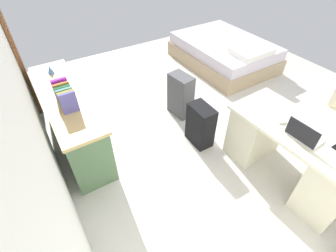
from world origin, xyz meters
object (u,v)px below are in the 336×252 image
(laptop, at_px, (304,135))
(suitcase_spare_grey, at_px, (181,95))
(credenza, at_px, (71,120))
(suitcase_black, at_px, (200,125))
(figurine_small, at_px, (50,70))
(bed, at_px, (224,52))
(computer_mouse, at_px, (283,121))
(desk, at_px, (291,153))

(laptop, bearing_deg, suitcase_spare_grey, 8.42)
(credenza, xyz_separation_m, laptop, (-1.92, -1.78, 0.39))
(credenza, bearing_deg, suitcase_spare_grey, -98.10)
(suitcase_black, xyz_separation_m, figurine_small, (1.45, 1.40, 0.53))
(bed, distance_m, suitcase_black, 2.32)
(credenza, distance_m, computer_mouse, 2.49)
(laptop, distance_m, computer_mouse, 0.27)
(suitcase_spare_grey, height_order, computer_mouse, computer_mouse)
(laptop, xyz_separation_m, computer_mouse, (0.26, -0.03, -0.03))
(desk, bearing_deg, bed, -26.87)
(suitcase_spare_grey, bearing_deg, bed, -69.64)
(credenza, relative_size, figurine_small, 16.36)
(desk, xyz_separation_m, laptop, (-0.08, 0.10, 0.40))
(credenza, bearing_deg, computer_mouse, -132.50)
(suitcase_black, relative_size, figurine_small, 5.24)
(credenza, xyz_separation_m, computer_mouse, (-1.66, -1.81, 0.36))
(figurine_small, bearing_deg, bed, -88.71)
(bed, distance_m, laptop, 2.96)
(computer_mouse, bearing_deg, suitcase_black, 25.46)
(credenza, bearing_deg, laptop, -137.19)
(credenza, bearing_deg, bed, -78.38)
(desk, height_order, bed, desk)
(bed, relative_size, suitcase_spare_grey, 2.93)
(figurine_small, bearing_deg, credenza, -179.85)
(credenza, distance_m, bed, 3.22)
(suitcase_black, xyz_separation_m, computer_mouse, (-0.79, -0.41, 0.46))
(desk, relative_size, suitcase_spare_grey, 2.25)
(suitcase_spare_grey, distance_m, figurine_small, 1.80)
(bed, distance_m, suitcase_spare_grey, 1.84)
(laptop, height_order, figurine_small, laptop)
(laptop, bearing_deg, credenza, 42.81)
(desk, xyz_separation_m, bed, (2.50, -1.26, -0.14))
(figurine_small, bearing_deg, computer_mouse, -140.97)
(desk, xyz_separation_m, figurine_small, (2.42, 1.89, 0.44))
(laptop, xyz_separation_m, figurine_small, (2.50, 1.78, 0.04))
(suitcase_black, distance_m, suitcase_spare_grey, 0.66)
(computer_mouse, distance_m, figurine_small, 2.89)
(suitcase_black, distance_m, figurine_small, 2.08)
(laptop, bearing_deg, bed, -28.03)
(desk, height_order, laptop, laptop)
(desk, height_order, suitcase_black, desk)
(suitcase_spare_grey, xyz_separation_m, figurine_small, (0.80, 1.53, 0.50))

